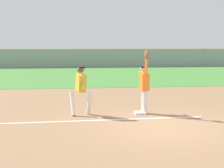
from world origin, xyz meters
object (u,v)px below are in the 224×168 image
at_px(parked_car_red, 11,60).
at_px(parked_car_silver, 167,59).
at_px(runner, 81,87).
at_px(baseball, 141,68).
at_px(parked_car_green, 120,59).
at_px(first_base, 140,113).
at_px(fielder, 144,83).
at_px(parked_car_tan, 65,60).

xyz_separation_m(parked_car_red, parked_car_silver, (18.21, -0.66, 0.00)).
xyz_separation_m(runner, baseball, (2.12, -0.01, 0.64)).
distance_m(runner, parked_car_green, 27.68).
height_order(first_base, parked_car_green, parked_car_green).
xyz_separation_m(fielder, baseball, (-0.13, -0.02, 0.52)).
distance_m(fielder, parked_car_tan, 27.47).
height_order(parked_car_red, parked_car_tan, same).
distance_m(parked_car_red, parked_car_green, 12.60).
distance_m(fielder, parked_car_red, 29.30).
relative_size(baseball, parked_car_red, 0.02).
relative_size(baseball, parked_car_silver, 0.02).
relative_size(baseball, parked_car_green, 0.02).
xyz_separation_m(parked_car_tan, parked_car_green, (6.40, -0.07, 0.00)).
relative_size(parked_car_red, parked_car_green, 1.02).
xyz_separation_m(fielder, parked_car_red, (-9.64, 27.66, -0.45)).
height_order(first_base, parked_car_silver, parked_car_silver).
relative_size(fielder, parked_car_green, 0.51).
xyz_separation_m(first_base, parked_car_tan, (-3.30, 27.30, 0.63)).
bearing_deg(fielder, parked_car_green, -100.71).
height_order(baseball, parked_car_green, baseball).
relative_size(baseball, parked_car_tan, 0.02).
distance_m(fielder, parked_car_green, 27.35).
bearing_deg(parked_car_silver, fielder, -102.26).
bearing_deg(first_base, parked_car_tan, 96.88).
distance_m(baseball, parked_car_tan, 27.49).
height_order(first_base, parked_car_red, parked_car_red).
height_order(first_base, baseball, baseball).
bearing_deg(parked_car_silver, first_base, -102.54).
bearing_deg(parked_car_silver, runner, -106.49).
xyz_separation_m(fielder, parked_car_tan, (-3.45, 27.25, -0.45)).
bearing_deg(fielder, parked_car_tan, -87.31).
xyz_separation_m(baseball, parked_car_tan, (-3.32, 27.27, -0.96)).
relative_size(parked_car_tan, parked_car_silver, 0.99).
distance_m(fielder, baseball, 0.53).
bearing_deg(parked_car_red, first_base, -76.35).
distance_m(baseball, parked_car_silver, 28.39).
distance_m(first_base, fielder, 1.09).
bearing_deg(parked_car_red, parked_car_tan, -9.03).
height_order(runner, parked_car_red, runner).
distance_m(parked_car_tan, parked_car_green, 6.40).
xyz_separation_m(first_base, parked_car_green, (3.10, 27.23, 0.63)).
relative_size(first_base, runner, 0.22).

